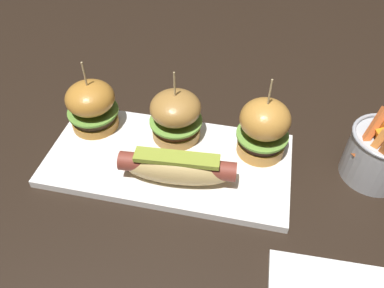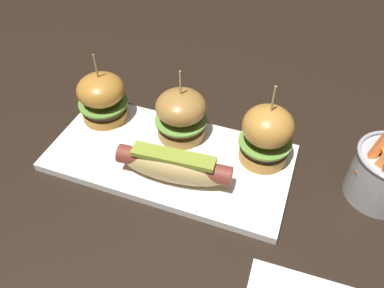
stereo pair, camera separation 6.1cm
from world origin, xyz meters
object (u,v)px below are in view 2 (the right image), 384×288
at_px(slider_center, 182,115).
at_px(platter_main, 170,158).
at_px(slider_right, 266,135).
at_px(slider_left, 102,97).
at_px(hot_dog, 174,166).

bearing_deg(slider_center, platter_main, -92.26).
relative_size(slider_center, slider_right, 0.91).
bearing_deg(slider_right, slider_left, 179.52).
relative_size(slider_left, slider_right, 0.91).
relative_size(platter_main, slider_left, 3.05).
distance_m(platter_main, slider_left, 0.17).
height_order(slider_left, slider_right, slider_right).
distance_m(platter_main, slider_center, 0.08).
bearing_deg(platter_main, slider_center, 87.74).
bearing_deg(slider_center, slider_right, -2.85).
height_order(slider_left, slider_center, same).
bearing_deg(platter_main, slider_left, 161.24).
bearing_deg(slider_right, slider_center, 177.15).
bearing_deg(hot_dog, slider_center, 103.82).
relative_size(hot_dog, slider_center, 1.38).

